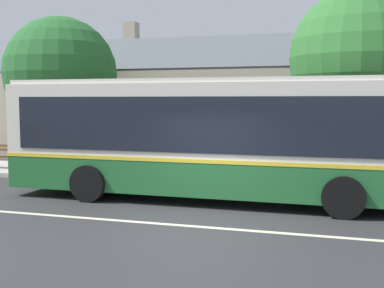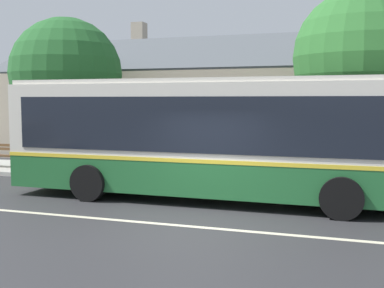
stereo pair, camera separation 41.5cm
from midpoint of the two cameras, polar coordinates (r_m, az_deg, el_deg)
name	(u,v)px [view 1 (the left image)]	position (r m, az deg, el deg)	size (l,w,h in m)	color
ground_plane	(194,226)	(10.59, -0.91, -9.75)	(300.00, 300.00, 0.00)	#2D2D30
sidewalk_far	(244,180)	(16.28, 5.44, -4.22)	(60.00, 3.00, 0.15)	#ADAAA3
lane_divider_stripe	(194,226)	(10.59, -0.91, -9.73)	(60.00, 0.16, 0.01)	beige
community_building	(239,112)	(24.46, 5.09, 3.75)	(23.48, 10.18, 7.03)	tan
transit_bus	(211,136)	(13.15, 1.42, 0.99)	(11.32, 2.78, 3.30)	#236633
street_tree_primary	(360,63)	(17.06, 18.68, 9.13)	(4.48, 4.48, 6.38)	#4C3828
street_tree_secondary	(59,77)	(19.79, -16.05, 7.66)	(4.39, 4.39, 5.97)	#4C3828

